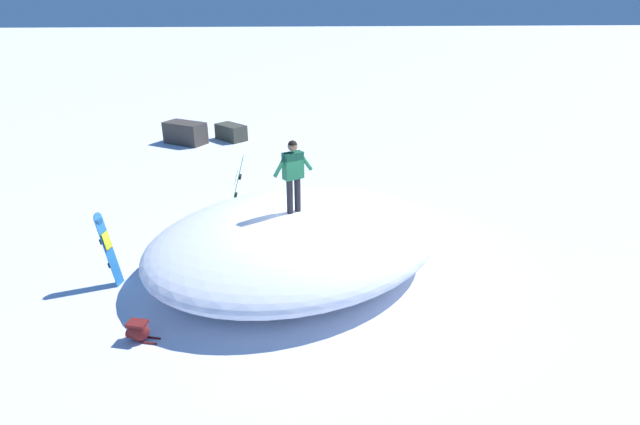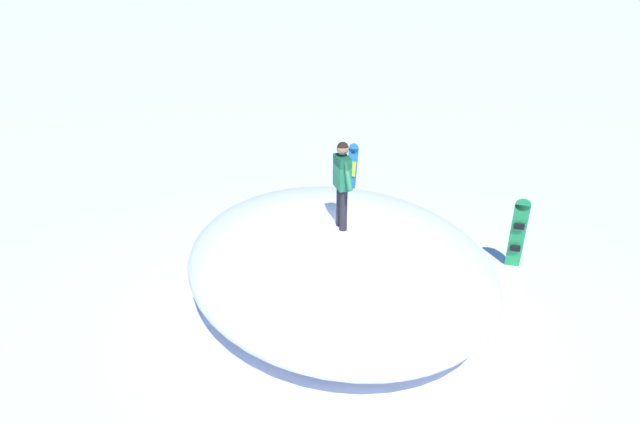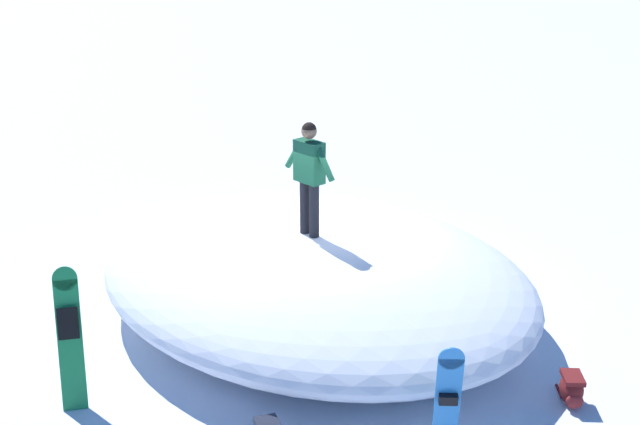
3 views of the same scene
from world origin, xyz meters
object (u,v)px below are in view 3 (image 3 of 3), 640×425
at_px(snowboarder_standing, 309,169).
at_px(snowboard_primary_upright, 70,336).
at_px(snowboard_secondary_upright, 447,411).
at_px(backpack_near, 572,389).

bearing_deg(snowboarder_standing, snowboard_primary_upright, -65.23).
distance_m(snowboard_primary_upright, snowboard_secondary_upright, 4.54).
relative_size(snowboard_primary_upright, snowboard_secondary_upright, 1.01).
xyz_separation_m(snowboarder_standing, snowboard_secondary_upright, (3.93, 0.58, -1.40)).
height_order(snowboard_primary_upright, backpack_near, snowboard_primary_upright).
bearing_deg(snowboard_secondary_upright, snowboard_primary_upright, -122.51).
height_order(snowboarder_standing, snowboard_primary_upright, snowboarder_standing).
height_order(snowboarder_standing, backpack_near, snowboarder_standing).
bearing_deg(snowboard_primary_upright, backpack_near, 76.30).
height_order(snowboarder_standing, snowboard_secondary_upright, snowboarder_standing).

